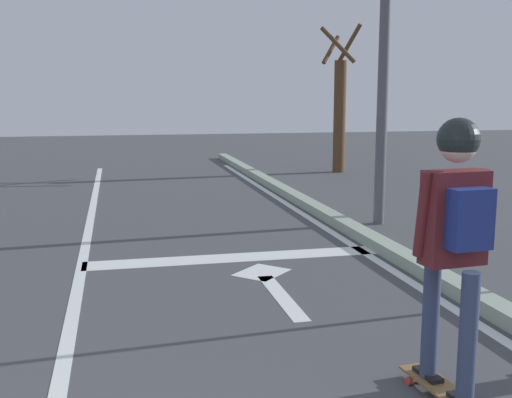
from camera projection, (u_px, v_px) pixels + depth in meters
lane_line_center at (81, 271)px, 6.85m from camera, size 0.12×20.00×0.01m
lane_line_curbside at (367, 254)px, 7.58m from camera, size 0.12×20.00×0.01m
stop_bar at (234, 258)px, 7.43m from camera, size 3.52×0.40×0.01m
lane_arrow_stem at (282, 296)px, 6.00m from camera, size 0.16×1.40×0.01m
lane_arrow_head at (262, 272)px, 6.82m from camera, size 0.71×0.71×0.01m
curb_strip at (386, 248)px, 7.63m from camera, size 0.24×24.00×0.14m
skateboard at (445, 391)px, 3.94m from camera, size 0.27×0.81×0.08m
skater at (456, 221)px, 3.74m from camera, size 0.47×0.63×1.71m
roadside_tree at (340, 108)px, 15.48m from camera, size 1.08×1.07×3.65m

